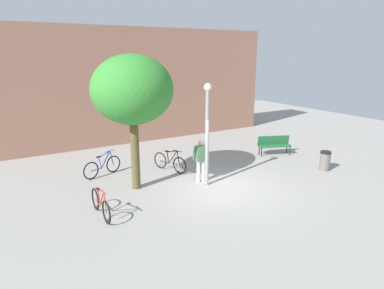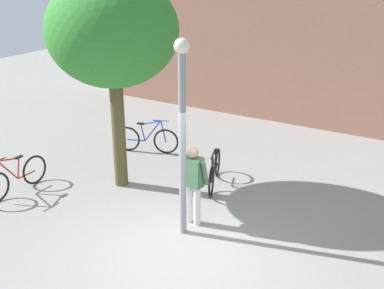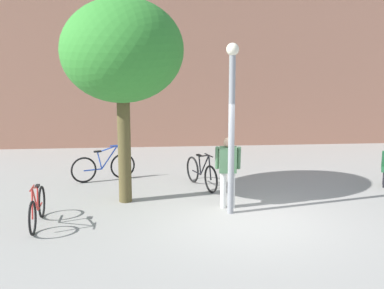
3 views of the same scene
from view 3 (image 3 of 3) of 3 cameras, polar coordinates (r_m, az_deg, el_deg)
name	(u,v)px [view 3 (image 3 of 3)]	position (r m, az deg, el deg)	size (l,w,h in m)	color
ground_plane	(248,222)	(12.47, 5.64, -7.75)	(36.00, 36.00, 0.00)	gray
building_facade	(206,56)	(20.70, 1.42, 8.84)	(16.74, 2.00, 6.19)	#9E6B56
lamppost	(232,116)	(12.49, 4.00, 2.87)	(0.28, 0.28, 3.81)	gray
person_by_lamppost	(228,167)	(13.13, 3.62, -2.31)	(0.61, 0.33, 1.67)	white
plaza_tree	(122,51)	(13.30, -7.04, 9.26)	(2.85, 2.85, 4.83)	brown
bicycle_red	(37,208)	(12.51, -15.27, -6.21)	(0.08, 1.81, 0.97)	black
bicycle_black	(202,173)	(14.90, 0.97, -2.89)	(0.68, 1.71, 0.97)	black
bicycle_blue	(104,167)	(15.75, -8.84, -2.23)	(1.72, 0.67, 0.97)	black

